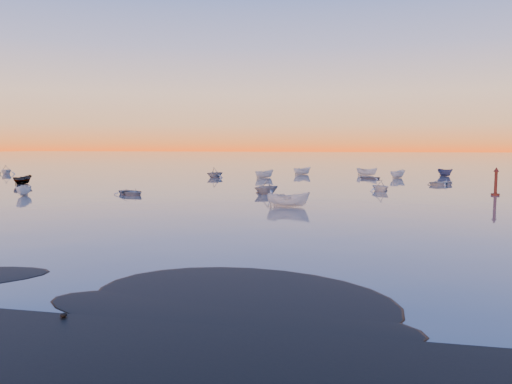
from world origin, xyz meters
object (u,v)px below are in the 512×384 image
(boat_near_left, at_px, (131,195))
(boat_near_center, at_px, (288,207))
(boat_near_right, at_px, (380,191))
(channel_marker, at_px, (496,184))

(boat_near_left, xyz_separation_m, boat_near_center, (19.90, -7.53, 0.00))
(boat_near_right, bearing_deg, boat_near_center, 24.51)
(channel_marker, bearing_deg, boat_near_left, -168.63)
(boat_near_center, height_order, channel_marker, channel_marker)
(boat_near_center, distance_m, boat_near_right, 20.63)
(boat_near_center, bearing_deg, boat_near_left, 64.71)
(boat_near_left, height_order, boat_near_center, boat_near_center)
(boat_near_center, xyz_separation_m, channel_marker, (22.22, 16.00, 1.35))
(boat_near_center, relative_size, channel_marker, 1.21)
(boat_near_left, bearing_deg, boat_near_right, -34.55)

